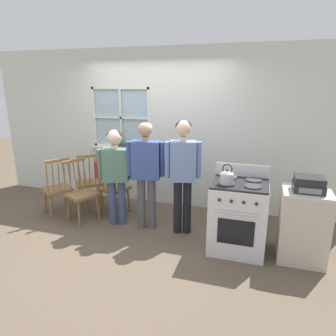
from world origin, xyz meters
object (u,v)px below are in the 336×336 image
Objects in this scene: person_teen_center at (146,167)px; kettle at (227,177)px; person_adult_right at (183,166)px; chair_near_stove at (89,183)px; stove at (238,215)px; side_counter at (303,225)px; chair_center_cluster at (81,194)px; chair_by_window at (113,188)px; chair_near_wall at (58,189)px; potted_plant at (122,144)px; person_elderly_left at (116,168)px; handbag at (101,170)px; stereo at (309,184)px.

person_teen_center is 1.24m from kettle.
kettle is at bearing -44.36° from person_adult_right.
stove is at bearing 126.15° from chair_near_stove.
chair_center_cluster is at bearing 177.06° from side_counter.
stove is at bearing -67.66° from chair_center_cluster.
person_adult_right is 1.69m from side_counter.
stove is at bearing 179.49° from side_counter.
chair_by_window is 2.12m from kettle.
chair_near_wall is 1.00× the size of chair_center_cluster.
person_adult_right is at bearing -34.13° from potted_plant.
person_elderly_left is at bearing -60.01° from chair_center_cluster.
stove is 1.20× the size of side_counter.
kettle reaches higher than handbag.
chair_center_cluster is at bearing 166.53° from person_elderly_left.
person_elderly_left is (1.10, -0.04, 0.47)m from chair_near_wall.
potted_plant is (-1.36, 0.93, 0.06)m from person_adult_right.
kettle is at bearing 178.25° from chair_by_window.
potted_plant reaches higher than side_counter.
potted_plant reaches higher than chair_near_stove.
person_elderly_left reaches higher than chair_by_window.
person_elderly_left reaches higher than stereo.
chair_near_wall is 1.20m from person_elderly_left.
person_elderly_left is (0.77, -0.48, 0.47)m from chair_near_stove.
potted_plant reaches higher than stove.
person_elderly_left reaches higher than chair_near_stove.
potted_plant is at bearing 147.57° from kettle.
chair_near_wall is at bearing -173.55° from handbag.
chair_by_window is 0.54m from chair_near_stove.
stove is 0.78m from side_counter.
person_teen_center is 2.14m from stereo.
stove is (0.80, -0.22, -0.53)m from person_adult_right.
chair_center_cluster and chair_near_stove have the same top height.
side_counter is 2.65× the size of stereo.
handbag is (-0.80, 0.11, -0.15)m from person_teen_center.
chair_near_stove reaches higher than side_counter.
person_adult_right is at bearing -61.76° from chair_center_cluster.
kettle is at bearing -173.66° from stereo.
chair_center_cluster is 2.87× the size of stereo.
person_elderly_left is 1.71m from kettle.
person_teen_center is (1.25, -0.46, 0.52)m from chair_near_stove.
chair_near_wall is at bearing 106.95° from chair_center_cluster.
chair_near_wall is at bearing 175.36° from stove.
kettle is 0.94m from stereo.
chair_near_wall is 3.18× the size of handbag.
chair_by_window is 1.00× the size of chair_near_stove.
person_elderly_left is (0.60, 0.04, 0.47)m from chair_center_cluster.
chair_center_cluster is at bearing 65.28° from chair_by_window.
handbag is 2.95m from stereo.
chair_near_stove is 1.43m from person_teen_center.
chair_near_stove is 0.90m from potted_plant.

